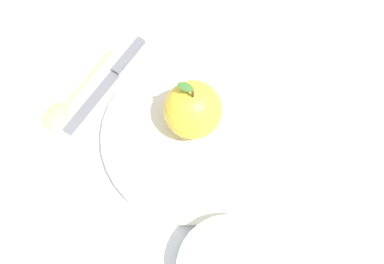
# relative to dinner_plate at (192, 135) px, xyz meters

# --- Properties ---
(ground_plane) EXTENTS (2.40, 2.40, 0.00)m
(ground_plane) POSITION_rel_dinner_plate_xyz_m (0.01, 0.01, -0.01)
(ground_plane) COLOR silver
(dinner_plate) EXTENTS (0.27, 0.27, 0.02)m
(dinner_plate) POSITION_rel_dinner_plate_xyz_m (0.00, 0.00, 0.00)
(dinner_plate) COLOR silver
(dinner_plate) RESTS_ON ground_plane
(apple) EXTENTS (0.08, 0.08, 0.10)m
(apple) POSITION_rel_dinner_plate_xyz_m (0.01, -0.01, 0.05)
(apple) COLOR gold
(apple) RESTS_ON dinner_plate
(cup) EXTENTS (0.08, 0.08, 0.07)m
(cup) POSITION_rel_dinner_plate_xyz_m (0.16, 0.20, 0.03)
(cup) COLOR silver
(cup) RESTS_ON ground_plane
(knife) EXTENTS (0.05, 0.20, 0.01)m
(knife) POSITION_rel_dinner_plate_xyz_m (0.16, 0.01, -0.01)
(knife) COLOR #59595E
(knife) RESTS_ON ground_plane
(spoon) EXTENTS (0.05, 0.17, 0.01)m
(spoon) POSITION_rel_dinner_plate_xyz_m (0.18, 0.10, -0.00)
(spoon) COLOR #D8B766
(spoon) RESTS_ON ground_plane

